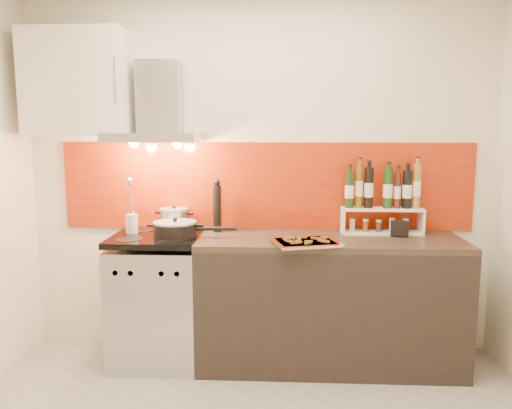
# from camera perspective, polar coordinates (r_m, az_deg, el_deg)

# --- Properties ---
(back_wall) EXTENTS (3.40, 0.02, 2.60)m
(back_wall) POSITION_cam_1_polar(r_m,az_deg,el_deg) (3.67, 0.35, 3.36)
(back_wall) COLOR silver
(back_wall) RESTS_ON ground
(backsplash) EXTENTS (3.00, 0.02, 0.64)m
(backsplash) POSITION_cam_1_polar(r_m,az_deg,el_deg) (3.66, 1.12, 2.09)
(backsplash) COLOR #931E08
(backsplash) RESTS_ON back_wall
(range_stove) EXTENTS (0.60, 0.60, 0.91)m
(range_stove) POSITION_cam_1_polar(r_m,az_deg,el_deg) (3.65, -11.11, -10.64)
(range_stove) COLOR #B7B7BA
(range_stove) RESTS_ON ground
(counter) EXTENTS (1.80, 0.60, 0.90)m
(counter) POSITION_cam_1_polar(r_m,az_deg,el_deg) (3.57, 8.32, -10.89)
(counter) COLOR black
(counter) RESTS_ON ground
(range_hood) EXTENTS (0.62, 0.50, 0.61)m
(range_hood) POSITION_cam_1_polar(r_m,az_deg,el_deg) (3.59, -11.16, 10.16)
(range_hood) COLOR #B7B7BA
(range_hood) RESTS_ON back_wall
(upper_cabinet) EXTENTS (0.70, 0.35, 0.72)m
(upper_cabinet) POSITION_cam_1_polar(r_m,az_deg,el_deg) (3.76, -19.67, 12.91)
(upper_cabinet) COLOR white
(upper_cabinet) RESTS_ON back_wall
(stock_pot) EXTENTS (0.21, 0.21, 0.18)m
(stock_pot) POSITION_cam_1_polar(r_m,az_deg,el_deg) (3.68, -9.31, -1.63)
(stock_pot) COLOR #B7B7BA
(stock_pot) RESTS_ON range_stove
(saute_pan) EXTENTS (0.57, 0.29, 0.14)m
(saute_pan) POSITION_cam_1_polar(r_m,az_deg,el_deg) (3.44, -9.10, -2.77)
(saute_pan) COLOR black
(saute_pan) RESTS_ON range_stove
(utensil_jar) EXTENTS (0.09, 0.13, 0.41)m
(utensil_jar) POSITION_cam_1_polar(r_m,az_deg,el_deg) (3.60, -14.04, -1.44)
(utensil_jar) COLOR silver
(utensil_jar) RESTS_ON range_stove
(pepper_mill) EXTENTS (0.06, 0.06, 0.38)m
(pepper_mill) POSITION_cam_1_polar(r_m,az_deg,el_deg) (3.59, -4.46, -0.24)
(pepper_mill) COLOR black
(pepper_mill) RESTS_ON counter
(step_shelf) EXTENTS (0.57, 0.16, 0.50)m
(step_shelf) POSITION_cam_1_polar(r_m,az_deg,el_deg) (3.62, 14.27, 0.38)
(step_shelf) COLOR white
(step_shelf) RESTS_ON counter
(caddy_box) EXTENTS (0.13, 0.08, 0.10)m
(caddy_box) POSITION_cam_1_polar(r_m,az_deg,el_deg) (3.57, 16.09, -2.62)
(caddy_box) COLOR black
(caddy_box) RESTS_ON counter
(baking_tray) EXTENTS (0.48, 0.41, 0.03)m
(baking_tray) POSITION_cam_1_polar(r_m,az_deg,el_deg) (3.23, 5.66, -4.29)
(baking_tray) COLOR silver
(baking_tray) RESTS_ON counter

